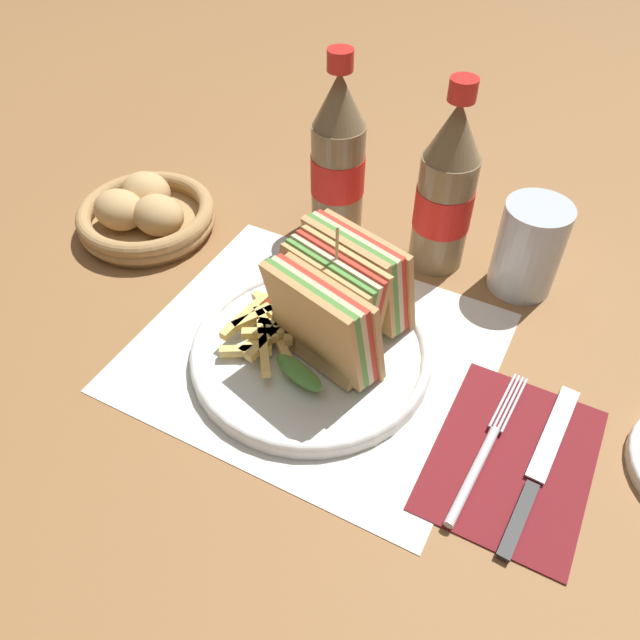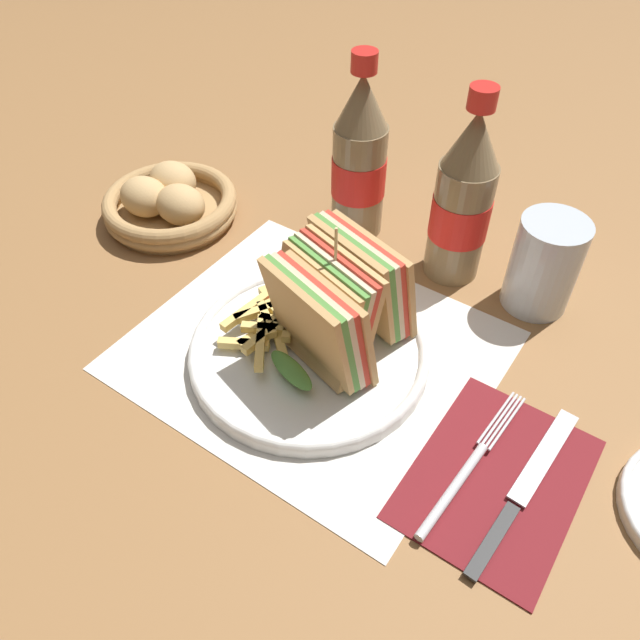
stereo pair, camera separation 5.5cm
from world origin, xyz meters
name	(u,v)px [view 1 (the left image)]	position (x,y,z in m)	size (l,w,h in m)	color
ground_plane	(343,354)	(0.00, 0.00, 0.00)	(4.00, 4.00, 0.00)	olive
placemat	(314,351)	(-0.03, -0.01, 0.00)	(0.37, 0.32, 0.00)	silver
plate_main	(311,351)	(-0.03, -0.02, 0.01)	(0.26, 0.26, 0.02)	white
club_sandwich	(336,303)	(-0.01, 0.00, 0.07)	(0.13, 0.18, 0.15)	tan
fries_pile	(267,330)	(-0.07, -0.03, 0.03)	(0.09, 0.10, 0.02)	#E5C166
ketchup_blob	(273,311)	(-0.09, 0.00, 0.03)	(0.04, 0.03, 0.01)	maroon
napkin	(512,458)	(0.20, -0.04, 0.00)	(0.14, 0.19, 0.00)	maroon
fork	(481,458)	(0.17, -0.06, 0.01)	(0.02, 0.19, 0.01)	silver
knife	(539,469)	(0.22, -0.05, 0.01)	(0.03, 0.20, 0.00)	black
coke_bottle_near	(338,159)	(-0.11, 0.20, 0.10)	(0.07, 0.07, 0.23)	#7A6647
coke_bottle_far	(446,192)	(0.03, 0.20, 0.10)	(0.07, 0.07, 0.23)	#7A6647
glass_near	(529,248)	(0.14, 0.20, 0.06)	(0.08, 0.08, 0.11)	silver
bread_basket	(145,214)	(-0.33, 0.08, 0.02)	(0.18, 0.18, 0.06)	#AD8451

